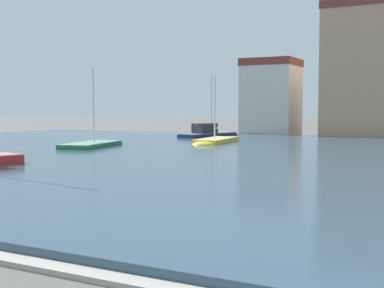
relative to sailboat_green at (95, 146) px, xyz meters
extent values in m
cube|color=#334C60|center=(16.79, -0.43, -0.17)|extent=(79.89, 45.09, 0.31)
cube|color=#ADA89E|center=(16.79, -23.23, -0.26)|extent=(79.89, 0.50, 0.12)
cube|color=#236B42|center=(0.13, -0.59, -0.05)|extent=(3.60, 6.33, 0.56)
ellipsoid|color=#236B42|center=(-0.49, 2.18, -0.05)|extent=(2.52, 2.50, 0.53)
cube|color=gray|center=(0.13, -0.59, 0.26)|extent=(3.52, 6.21, 0.06)
cylinder|color=silver|center=(0.03, -0.15, 2.97)|extent=(0.12, 0.12, 5.48)
cylinder|color=silver|center=(0.26, -1.17, 1.13)|extent=(0.53, 2.06, 0.08)
cube|color=gold|center=(6.10, 8.21, -0.03)|extent=(2.71, 6.29, 0.58)
ellipsoid|color=gold|center=(6.41, 5.33, -0.03)|extent=(2.08, 2.32, 0.55)
cube|color=#DFCD77|center=(6.10, 8.21, 0.28)|extent=(2.65, 6.16, 0.06)
cylinder|color=silver|center=(6.15, 7.75, 2.85)|extent=(0.12, 0.12, 5.20)
cylinder|color=silver|center=(6.03, 8.81, 1.15)|extent=(0.31, 2.13, 0.08)
cube|color=navy|center=(1.72, 15.63, -0.02)|extent=(3.33, 7.44, 0.60)
ellipsoid|color=navy|center=(2.41, 18.98, -0.02)|extent=(2.20, 2.81, 0.57)
cube|color=slate|center=(1.72, 15.63, 0.31)|extent=(3.26, 7.29, 0.06)
cube|color=#333338|center=(1.61, 15.10, 0.82)|extent=(1.82, 2.74, 0.96)
cylinder|color=silver|center=(1.83, 16.16, 3.23)|extent=(0.12, 0.12, 5.91)
cylinder|color=silver|center=(1.58, 14.93, 1.18)|extent=(0.58, 2.48, 0.08)
cube|color=beige|center=(5.08, 24.70, 3.53)|extent=(5.66, 5.32, 7.71)
cube|color=brown|center=(5.08, 24.70, 7.79)|extent=(5.77, 5.43, 0.80)
cube|color=tan|center=(15.38, 24.27, 6.10)|extent=(8.23, 6.59, 12.84)
cube|color=brown|center=(15.38, 24.27, 12.92)|extent=(8.39, 6.72, 0.80)
camera|label=1|loc=(24.21, -30.61, 2.78)|focal=48.64mm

